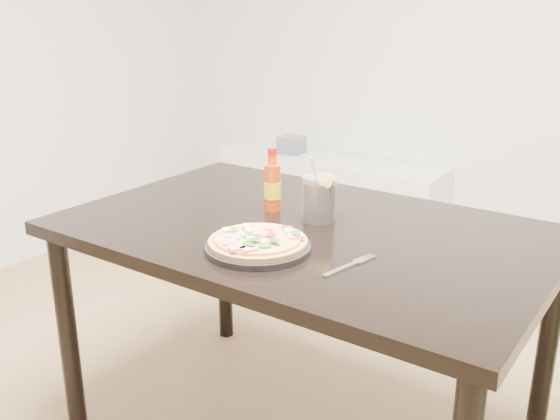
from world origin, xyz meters
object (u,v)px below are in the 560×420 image
Objects in this scene: plate at (258,247)px; fork at (351,265)px; dining_table at (303,252)px; pizza at (258,241)px; hot_sauce_bottle at (272,186)px; media_console at (327,199)px; cola_cup at (319,200)px.

plate is 0.26m from fork.
fork is (0.25, 0.05, -0.01)m from plate.
pizza is at bearing -88.32° from dining_table.
plate is 1.39× the size of hot_sauce_bottle.
media_console is at bearing 115.42° from plate.
hot_sauce_bottle reaches higher than dining_table.
hot_sauce_bottle is at bearing 119.01° from plate.
dining_table is 7.22× the size of cola_cup.
plate is 0.02m from pizza.
plate is 1.44× the size of cola_cup.
cola_cup reaches higher than fork.
fork reaches higher than media_console.
pizza reaches higher than media_console.
fork is at bearing -45.04° from cola_cup.
pizza is 0.30m from cola_cup.
fork is at bearing -30.56° from hot_sauce_bottle.
dining_table is 1.00× the size of media_console.
plate reaches higher than dining_table.
plate is 0.34m from hot_sauce_bottle.
media_console is at bearing 119.58° from cola_cup.
pizza reaches higher than plate.
cola_cup is 1.03× the size of fork.
fork is at bearing 11.28° from plate.
dining_table is 0.16m from cola_cup.
media_console is at bearing 118.26° from dining_table.
cola_cup reaches higher than plate.
media_console is (-0.73, 1.59, -0.58)m from hot_sauce_bottle.
cola_cup reaches higher than dining_table.
hot_sauce_bottle is at bearing 160.86° from fork.
fork is (0.25, 0.05, -0.02)m from pizza.
hot_sauce_bottle is 0.14× the size of media_console.
pizza is at bearing -146.08° from plate.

